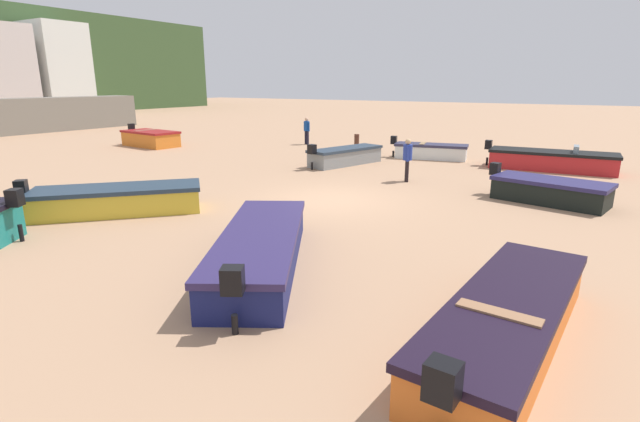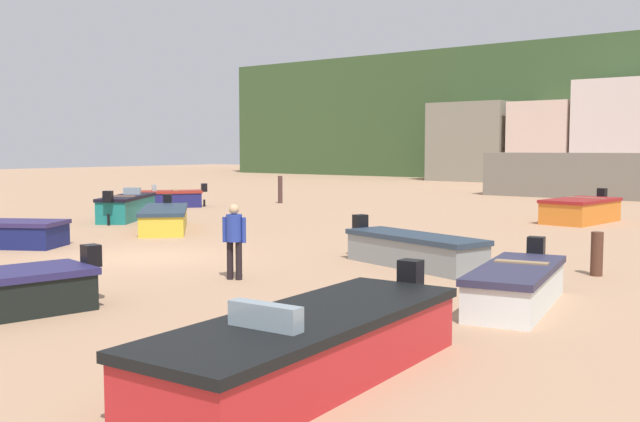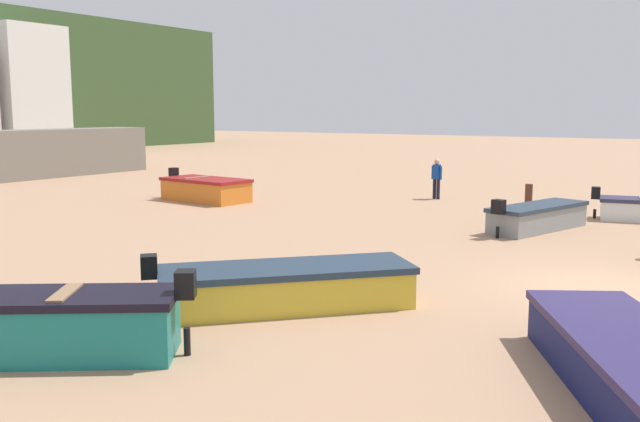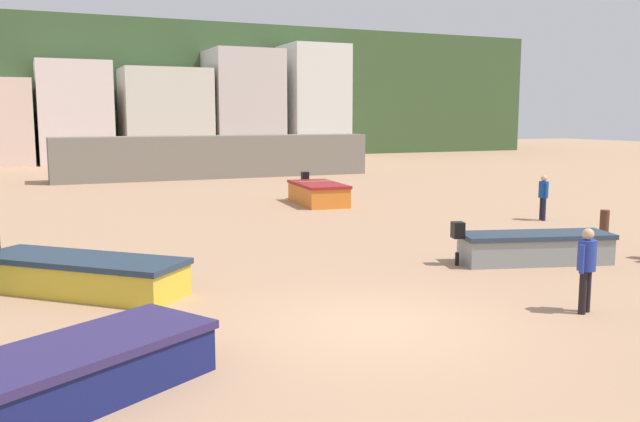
{
  "view_description": "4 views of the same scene",
  "coord_description": "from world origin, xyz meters",
  "px_view_note": "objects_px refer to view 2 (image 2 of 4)",
  "views": [
    {
      "loc": [
        -12.68,
        -7.35,
        3.63
      ],
      "look_at": [
        -3.32,
        -1.58,
        0.63
      ],
      "focal_mm": 26.4,
      "sensor_mm": 36.0,
      "label": 1
    },
    {
      "loc": [
        14.98,
        -12.1,
        2.8
      ],
      "look_at": [
        0.95,
        6.0,
        0.85
      ],
      "focal_mm": 41.3,
      "sensor_mm": 36.0,
      "label": 2
    },
    {
      "loc": [
        -14.48,
        -2.69,
        3.55
      ],
      "look_at": [
        3.17,
        8.73,
        0.49
      ],
      "focal_mm": 38.78,
      "sensor_mm": 36.0,
      "label": 3
    },
    {
      "loc": [
        -5.53,
        -10.24,
        3.68
      ],
      "look_at": [
        2.91,
        8.99,
        0.74
      ],
      "focal_mm": 37.85,
      "sensor_mm": 36.0,
      "label": 4
    }
  ],
  "objects_px": {
    "boat_white_8": "(517,286)",
    "mooring_post_mid_beach": "(597,254)",
    "boat_yellow_3": "(164,219)",
    "boat_teal_7": "(127,207)",
    "boat_grey_5": "(414,250)",
    "mooring_post_near_water": "(280,190)",
    "boat_navy_9": "(167,199)",
    "boat_orange_2": "(581,210)",
    "beach_walker_distant": "(234,235)",
    "boat_red_0": "(310,346)"
  },
  "relations": [
    {
      "from": "boat_yellow_3",
      "to": "beach_walker_distant",
      "type": "height_order",
      "value": "beach_walker_distant"
    },
    {
      "from": "boat_white_8",
      "to": "beach_walker_distant",
      "type": "relative_size",
      "value": 2.35
    },
    {
      "from": "boat_red_0",
      "to": "boat_teal_7",
      "type": "bearing_deg",
      "value": -35.61
    },
    {
      "from": "boat_grey_5",
      "to": "boat_teal_7",
      "type": "distance_m",
      "value": 15.16
    },
    {
      "from": "mooring_post_near_water",
      "to": "mooring_post_mid_beach",
      "type": "xyz_separation_m",
      "value": [
        19.61,
        -12.04,
        -0.21
      ]
    },
    {
      "from": "boat_white_8",
      "to": "mooring_post_mid_beach",
      "type": "distance_m",
      "value": 4.14
    },
    {
      "from": "boat_red_0",
      "to": "mooring_post_near_water",
      "type": "distance_m",
      "value": 28.93
    },
    {
      "from": "boat_white_8",
      "to": "mooring_post_mid_beach",
      "type": "xyz_separation_m",
      "value": [
        0.1,
        4.14,
        0.11
      ]
    },
    {
      "from": "boat_orange_2",
      "to": "mooring_post_near_water",
      "type": "relative_size",
      "value": 2.83
    },
    {
      "from": "boat_red_0",
      "to": "beach_walker_distant",
      "type": "bearing_deg",
      "value": -42.01
    },
    {
      "from": "boat_yellow_3",
      "to": "mooring_post_mid_beach",
      "type": "relative_size",
      "value": 4.47
    },
    {
      "from": "boat_white_8",
      "to": "mooring_post_mid_beach",
      "type": "height_order",
      "value": "boat_white_8"
    },
    {
      "from": "boat_red_0",
      "to": "boat_teal_7",
      "type": "xyz_separation_m",
      "value": [
        -18.25,
        11.33,
        0.07
      ]
    },
    {
      "from": "mooring_post_near_water",
      "to": "boat_orange_2",
      "type": "bearing_deg",
      "value": -1.87
    },
    {
      "from": "boat_white_8",
      "to": "boat_navy_9",
      "type": "xyz_separation_m",
      "value": [
        -22.04,
        10.85,
        0.04
      ]
    },
    {
      "from": "mooring_post_near_water",
      "to": "mooring_post_mid_beach",
      "type": "distance_m",
      "value": 23.01
    },
    {
      "from": "boat_red_0",
      "to": "boat_teal_7",
      "type": "distance_m",
      "value": 21.48
    },
    {
      "from": "boat_yellow_3",
      "to": "mooring_post_mid_beach",
      "type": "distance_m",
      "value": 14.57
    },
    {
      "from": "beach_walker_distant",
      "to": "mooring_post_mid_beach",
      "type": "bearing_deg",
      "value": 18.47
    },
    {
      "from": "beach_walker_distant",
      "to": "boat_white_8",
      "type": "bearing_deg",
      "value": -12.24
    },
    {
      "from": "boat_white_8",
      "to": "mooring_post_near_water",
      "type": "bearing_deg",
      "value": -51.12
    },
    {
      "from": "boat_teal_7",
      "to": "beach_walker_distant",
      "type": "height_order",
      "value": "beach_walker_distant"
    },
    {
      "from": "boat_red_0",
      "to": "boat_grey_5",
      "type": "bearing_deg",
      "value": -71.26
    },
    {
      "from": "beach_walker_distant",
      "to": "boat_orange_2",
      "type": "bearing_deg",
      "value": 61.11
    },
    {
      "from": "boat_red_0",
      "to": "boat_white_8",
      "type": "xyz_separation_m",
      "value": [
        0.31,
        5.46,
        -0.04
      ]
    },
    {
      "from": "boat_navy_9",
      "to": "mooring_post_mid_beach",
      "type": "xyz_separation_m",
      "value": [
        22.14,
        -6.71,
        0.07
      ]
    },
    {
      "from": "boat_grey_5",
      "to": "boat_yellow_3",
      "type": "bearing_deg",
      "value": -81.95
    },
    {
      "from": "boat_orange_2",
      "to": "boat_grey_5",
      "type": "distance_m",
      "value": 12.92
    },
    {
      "from": "mooring_post_near_water",
      "to": "boat_grey_5",
      "type": "bearing_deg",
      "value": -40.35
    },
    {
      "from": "boat_red_0",
      "to": "mooring_post_mid_beach",
      "type": "xyz_separation_m",
      "value": [
        0.41,
        9.6,
        0.06
      ]
    },
    {
      "from": "boat_grey_5",
      "to": "boat_white_8",
      "type": "relative_size",
      "value": 1.08
    },
    {
      "from": "boat_yellow_3",
      "to": "boat_navy_9",
      "type": "relative_size",
      "value": 1.27
    },
    {
      "from": "boat_orange_2",
      "to": "mooring_post_mid_beach",
      "type": "xyz_separation_m",
      "value": [
        4.16,
        -11.53,
        0.02
      ]
    },
    {
      "from": "boat_yellow_3",
      "to": "boat_white_8",
      "type": "relative_size",
      "value": 1.14
    },
    {
      "from": "boat_red_0",
      "to": "boat_orange_2",
      "type": "bearing_deg",
      "value": -83.72
    },
    {
      "from": "mooring_post_mid_beach",
      "to": "beach_walker_distant",
      "type": "relative_size",
      "value": 0.6
    },
    {
      "from": "boat_teal_7",
      "to": "boat_navy_9",
      "type": "relative_size",
      "value": 1.21
    },
    {
      "from": "mooring_post_near_water",
      "to": "boat_yellow_3",
      "type": "bearing_deg",
      "value": -67.02
    },
    {
      "from": "boat_yellow_3",
      "to": "boat_teal_7",
      "type": "xyz_separation_m",
      "value": [
        -4.09,
        1.57,
        0.1
      ]
    },
    {
      "from": "mooring_post_mid_beach",
      "to": "boat_navy_9",
      "type": "bearing_deg",
      "value": 163.13
    },
    {
      "from": "boat_yellow_3",
      "to": "boat_grey_5",
      "type": "relative_size",
      "value": 1.05
    },
    {
      "from": "boat_navy_9",
      "to": "mooring_post_mid_beach",
      "type": "bearing_deg",
      "value": -159.67
    },
    {
      "from": "boat_grey_5",
      "to": "boat_white_8",
      "type": "height_order",
      "value": "boat_grey_5"
    },
    {
      "from": "boat_white_8",
      "to": "boat_yellow_3",
      "type": "bearing_deg",
      "value": -27.98
    },
    {
      "from": "boat_orange_2",
      "to": "boat_teal_7",
      "type": "relative_size",
      "value": 0.96
    },
    {
      "from": "boat_grey_5",
      "to": "mooring_post_near_water",
      "type": "height_order",
      "value": "mooring_post_near_water"
    },
    {
      "from": "boat_grey_5",
      "to": "beach_walker_distant",
      "type": "height_order",
      "value": "beach_walker_distant"
    },
    {
      "from": "mooring_post_mid_beach",
      "to": "boat_red_0",
      "type": "bearing_deg",
      "value": -92.45
    },
    {
      "from": "boat_navy_9",
      "to": "beach_walker_distant",
      "type": "relative_size",
      "value": 2.1
    },
    {
      "from": "mooring_post_mid_beach",
      "to": "boat_grey_5",
      "type": "bearing_deg",
      "value": -160.14
    }
  ]
}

